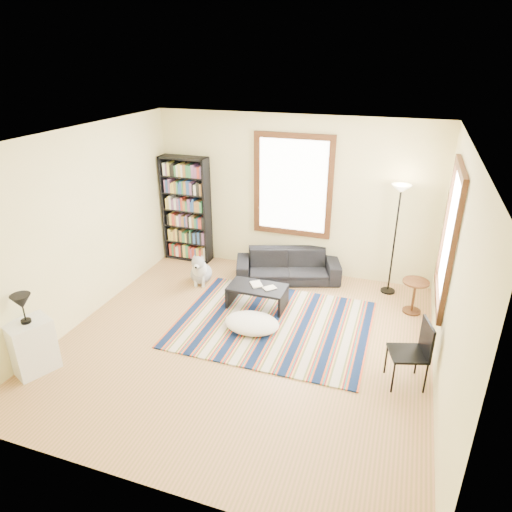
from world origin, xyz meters
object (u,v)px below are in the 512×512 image
(sofa, at_px, (288,266))
(floor_cushion, at_px, (252,323))
(side_table, at_px, (414,297))
(bookshelf, at_px, (187,210))
(folding_chair, at_px, (408,354))
(dog, at_px, (201,267))
(white_cabinet, at_px, (32,346))
(coffee_table, at_px, (257,297))
(floor_lamp, at_px, (394,241))

(sofa, distance_m, floor_cushion, 1.74)
(sofa, height_order, floor_cushion, sofa)
(floor_cushion, height_order, side_table, side_table)
(sofa, relative_size, bookshelf, 0.90)
(folding_chair, relative_size, dog, 1.50)
(folding_chair, xyz_separation_m, white_cabinet, (-4.45, -1.25, -0.08))
(folding_chair, distance_m, dog, 3.86)
(side_table, height_order, dog, dog)
(coffee_table, xyz_separation_m, dog, (-1.20, 0.48, 0.11))
(sofa, xyz_separation_m, bookshelf, (-2.07, 0.27, 0.74))
(sofa, xyz_separation_m, folding_chair, (2.08, -2.24, 0.17))
(floor_cushion, distance_m, dog, 1.76)
(side_table, xyz_separation_m, white_cabinet, (-4.50, -3.03, 0.08))
(bookshelf, distance_m, coffee_table, 2.45)
(sofa, height_order, folding_chair, folding_chair)
(floor_cushion, bearing_deg, coffee_table, 101.80)
(floor_cushion, distance_m, folding_chair, 2.24)
(bookshelf, relative_size, white_cabinet, 2.86)
(floor_lamp, height_order, folding_chair, floor_lamp)
(bookshelf, bearing_deg, white_cabinet, -94.43)
(floor_lamp, bearing_deg, bookshelf, 177.44)
(bookshelf, distance_m, white_cabinet, 3.83)
(folding_chair, height_order, dog, folding_chair)
(white_cabinet, bearing_deg, folding_chair, 39.63)
(folding_chair, bearing_deg, dog, 137.72)
(sofa, xyz_separation_m, floor_cushion, (-0.07, -1.73, -0.16))
(white_cabinet, bearing_deg, floor_lamp, 65.19)
(floor_lamp, xyz_separation_m, folding_chair, (0.35, -2.34, -0.50))
(bookshelf, xyz_separation_m, white_cabinet, (-0.29, -3.76, -0.65))
(bookshelf, bearing_deg, floor_cushion, -44.92)
(coffee_table, relative_size, floor_cushion, 1.10)
(floor_cushion, bearing_deg, folding_chair, -13.44)
(sofa, relative_size, folding_chair, 2.10)
(white_cabinet, relative_size, dog, 1.22)
(folding_chair, distance_m, white_cabinet, 4.62)
(coffee_table, relative_size, folding_chair, 1.05)
(floor_cushion, distance_m, side_table, 2.55)
(side_table, xyz_separation_m, folding_chair, (-0.05, -1.78, 0.16))
(bookshelf, bearing_deg, dog, -52.48)
(bookshelf, height_order, floor_cushion, bookshelf)
(folding_chair, relative_size, white_cabinet, 1.23)
(dog, bearing_deg, side_table, -10.41)
(sofa, bearing_deg, bookshelf, 153.77)
(coffee_table, bearing_deg, white_cabinet, -131.96)
(sofa, relative_size, floor_lamp, 0.97)
(white_cabinet, bearing_deg, side_table, 57.93)
(folding_chair, bearing_deg, bookshelf, 131.76)
(folding_chair, bearing_deg, floor_cushion, 149.49)
(side_table, bearing_deg, bookshelf, 170.15)
(bookshelf, bearing_deg, folding_chair, -31.16)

